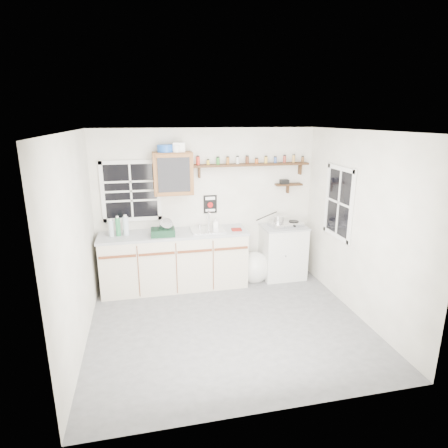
{
  "coord_description": "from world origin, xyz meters",
  "views": [
    {
      "loc": [
        -1.0,
        -4.33,
        2.64
      ],
      "look_at": [
        0.06,
        0.55,
        1.23
      ],
      "focal_mm": 30.0,
      "sensor_mm": 36.0,
      "label": 1
    }
  ],
  "objects_px": {
    "dish_rack": "(164,230)",
    "main_cabinet": "(175,260)",
    "upper_cabinet": "(173,173)",
    "hotplate": "(286,224)",
    "right_cabinet": "(283,251)",
    "spice_shelf": "(251,164)"
  },
  "relations": [
    {
      "from": "dish_rack",
      "to": "main_cabinet",
      "type": "bearing_deg",
      "value": 37.22
    },
    {
      "from": "spice_shelf",
      "to": "dish_rack",
      "type": "xyz_separation_m",
      "value": [
        -1.46,
        -0.33,
        -0.92
      ]
    },
    {
      "from": "main_cabinet",
      "to": "spice_shelf",
      "type": "height_order",
      "value": "spice_shelf"
    },
    {
      "from": "dish_rack",
      "to": "upper_cabinet",
      "type": "bearing_deg",
      "value": 54.55
    },
    {
      "from": "main_cabinet",
      "to": "upper_cabinet",
      "type": "bearing_deg",
      "value": 76.32
    },
    {
      "from": "main_cabinet",
      "to": "spice_shelf",
      "type": "distance_m",
      "value": 1.97
    },
    {
      "from": "upper_cabinet",
      "to": "spice_shelf",
      "type": "relative_size",
      "value": 0.34
    },
    {
      "from": "spice_shelf",
      "to": "dish_rack",
      "type": "bearing_deg",
      "value": -167.34
    },
    {
      "from": "right_cabinet",
      "to": "hotplate",
      "type": "bearing_deg",
      "value": -37.23
    },
    {
      "from": "main_cabinet",
      "to": "upper_cabinet",
      "type": "relative_size",
      "value": 3.55
    },
    {
      "from": "hotplate",
      "to": "dish_rack",
      "type": "bearing_deg",
      "value": 177.23
    },
    {
      "from": "main_cabinet",
      "to": "upper_cabinet",
      "type": "height_order",
      "value": "upper_cabinet"
    },
    {
      "from": "main_cabinet",
      "to": "dish_rack",
      "type": "xyz_separation_m",
      "value": [
        -0.16,
        -0.11,
        0.55
      ]
    },
    {
      "from": "main_cabinet",
      "to": "spice_shelf",
      "type": "xyz_separation_m",
      "value": [
        1.3,
        0.21,
        1.47
      ]
    },
    {
      "from": "upper_cabinet",
      "to": "dish_rack",
      "type": "bearing_deg",
      "value": -126.9
    },
    {
      "from": "dish_rack",
      "to": "hotplate",
      "type": "bearing_deg",
      "value": 4.84
    },
    {
      "from": "main_cabinet",
      "to": "right_cabinet",
      "type": "height_order",
      "value": "main_cabinet"
    },
    {
      "from": "hotplate",
      "to": "upper_cabinet",
      "type": "bearing_deg",
      "value": 169.5
    },
    {
      "from": "right_cabinet",
      "to": "hotplate",
      "type": "height_order",
      "value": "hotplate"
    },
    {
      "from": "main_cabinet",
      "to": "right_cabinet",
      "type": "bearing_deg",
      "value": 0.79
    },
    {
      "from": "right_cabinet",
      "to": "spice_shelf",
      "type": "xyz_separation_m",
      "value": [
        -0.54,
        0.19,
        1.47
      ]
    },
    {
      "from": "main_cabinet",
      "to": "dish_rack",
      "type": "relative_size",
      "value": 6.32
    }
  ]
}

